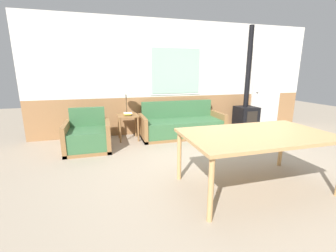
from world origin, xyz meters
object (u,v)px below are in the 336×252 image
object	(u,v)px
table_lamp	(126,91)
dining_table	(257,138)
armchair	(88,138)
couch	(182,126)
side_table	(128,120)
wood_stove	(246,108)

from	to	relation	value
table_lamp	dining_table	world-z (taller)	table_lamp
armchair	couch	bearing A→B (deg)	-0.11
armchair	dining_table	world-z (taller)	armchair
couch	side_table	xyz separation A→B (m)	(-1.25, 0.06, 0.21)
dining_table	wood_stove	world-z (taller)	wood_stove
couch	dining_table	distance (m)	2.61
couch	wood_stove	distance (m)	1.83
side_table	dining_table	world-z (taller)	dining_table
couch	dining_table	size ratio (longest dim) A/B	1.04
couch	side_table	distance (m)	1.27
dining_table	couch	bearing A→B (deg)	92.22
table_lamp	wood_stove	bearing A→B (deg)	-1.37
table_lamp	dining_table	size ratio (longest dim) A/B	0.33
couch	armchair	size ratio (longest dim) A/B	2.29
table_lamp	armchair	bearing A→B (deg)	-145.32
side_table	armchair	bearing A→B (deg)	-149.59
couch	wood_stove	bearing A→B (deg)	2.22
table_lamp	wood_stove	xyz separation A→B (m)	(3.06, -0.07, -0.51)
armchair	dining_table	size ratio (longest dim) A/B	0.45
couch	wood_stove	xyz separation A→B (m)	(1.80, 0.07, 0.33)
armchair	side_table	xyz separation A→B (m)	(0.84, 0.49, 0.20)
side_table	dining_table	distance (m)	2.97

